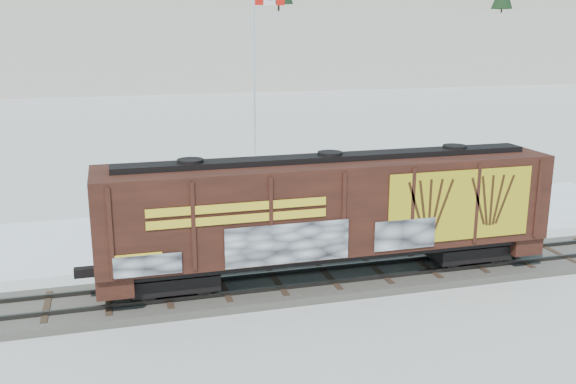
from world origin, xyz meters
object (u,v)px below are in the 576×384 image
object	(u,v)px
flagpole	(256,115)
car_white	(258,217)
hopper_railcar	(329,209)
car_silver	(209,212)
car_dark	(347,207)

from	to	relation	value
flagpole	car_white	distance (m)	9.95
hopper_railcar	car_silver	size ratio (longest dim) A/B	3.37
car_silver	car_dark	size ratio (longest dim) A/B	0.93
hopper_railcar	car_white	distance (m)	6.89
car_silver	car_dark	bearing A→B (deg)	-89.14
hopper_railcar	car_dark	bearing A→B (deg)	64.25
flagpole	car_white	world-z (taller)	flagpole
flagpole	car_silver	distance (m)	9.37
hopper_railcar	car_dark	distance (m)	8.33
hopper_railcar	flagpole	bearing A→B (deg)	86.83
flagpole	car_white	bearing A→B (deg)	-102.80
car_white	car_dark	bearing A→B (deg)	-94.22
hopper_railcar	car_silver	world-z (taller)	hopper_railcar
flagpole	car_dark	size ratio (longest dim) A/B	2.22
flagpole	car_silver	bearing A→B (deg)	-118.39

